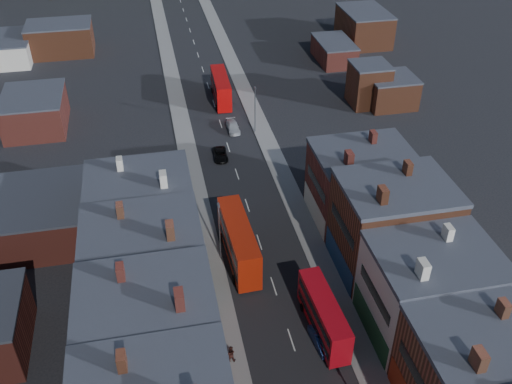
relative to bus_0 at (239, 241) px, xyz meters
name	(u,v)px	position (x,y,z in m)	size (l,w,h in m)	color
pavement_west	(192,171)	(-3.43, 20.66, -2.78)	(3.00, 200.00, 0.12)	gray
pavement_east	(276,162)	(9.57, 20.66, -2.78)	(3.00, 200.00, 0.12)	gray
lamp_post_2	(219,228)	(-2.13, 0.66, 1.87)	(0.25, 0.70, 8.12)	slate
lamp_post_3	(255,107)	(8.27, 30.66, 1.87)	(0.25, 0.70, 8.12)	slate
bus_0	(239,241)	(0.00, 0.00, 0.00)	(3.42, 12.27, 5.26)	red
bus_1	(324,315)	(6.57, -12.80, -0.48)	(2.94, 10.23, 4.37)	red
bus_2	(221,88)	(4.57, 43.45, -0.21)	(3.16, 11.35, 4.86)	#AD0807
car_1	(321,340)	(5.89, -14.53, -2.16)	(1.44, 4.12, 1.36)	navy
car_2	(220,155)	(1.36, 23.68, -2.21)	(2.08, 4.51, 1.25)	black
car_3	(233,127)	(4.76, 31.97, -2.16)	(1.88, 4.63, 1.34)	beige
ped_1	(231,354)	(-3.50, -14.70, -1.74)	(0.95, 0.52, 1.96)	#3E1E19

